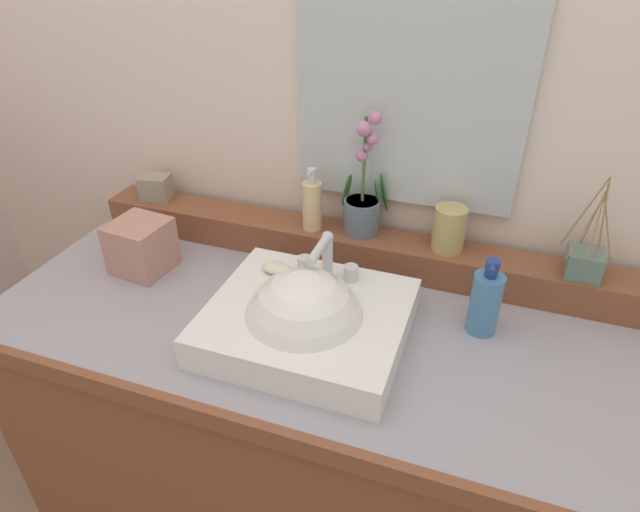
{
  "coord_description": "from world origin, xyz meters",
  "views": [
    {
      "loc": [
        0.3,
        -0.89,
        1.59
      ],
      "look_at": [
        -0.01,
        -0.02,
        1.0
      ],
      "focal_mm": 30.46,
      "sensor_mm": 36.0,
      "label": 1
    }
  ],
  "objects_px": {
    "sink_basin": "(306,325)",
    "soap_bar": "(276,268)",
    "trinket_box": "(156,187)",
    "reed_diffuser": "(584,262)",
    "tissue_box": "(141,246)",
    "soap_dispenser": "(312,204)",
    "potted_plant": "(363,202)",
    "lotion_bottle": "(485,302)",
    "tumbler_cup": "(449,229)"
  },
  "relations": [
    {
      "from": "sink_basin",
      "to": "tissue_box",
      "type": "relative_size",
      "value": 3.14
    },
    {
      "from": "potted_plant",
      "to": "tissue_box",
      "type": "bearing_deg",
      "value": -155.94
    },
    {
      "from": "soap_bar",
      "to": "trinket_box",
      "type": "bearing_deg",
      "value": 154.89
    },
    {
      "from": "reed_diffuser",
      "to": "trinket_box",
      "type": "relative_size",
      "value": 2.97
    },
    {
      "from": "potted_plant",
      "to": "tissue_box",
      "type": "height_order",
      "value": "potted_plant"
    },
    {
      "from": "soap_bar",
      "to": "trinket_box",
      "type": "relative_size",
      "value": 0.88
    },
    {
      "from": "lotion_bottle",
      "to": "sink_basin",
      "type": "bearing_deg",
      "value": -156.21
    },
    {
      "from": "sink_basin",
      "to": "reed_diffuser",
      "type": "xyz_separation_m",
      "value": [
        0.54,
        0.31,
        0.08
      ]
    },
    {
      "from": "sink_basin",
      "to": "soap_bar",
      "type": "relative_size",
      "value": 5.84
    },
    {
      "from": "lotion_bottle",
      "to": "soap_bar",
      "type": "bearing_deg",
      "value": -174.8
    },
    {
      "from": "soap_bar",
      "to": "tissue_box",
      "type": "distance_m",
      "value": 0.37
    },
    {
      "from": "sink_basin",
      "to": "trinket_box",
      "type": "distance_m",
      "value": 0.66
    },
    {
      "from": "soap_bar",
      "to": "trinket_box",
      "type": "height_order",
      "value": "trinket_box"
    },
    {
      "from": "soap_bar",
      "to": "potted_plant",
      "type": "relative_size",
      "value": 0.23
    },
    {
      "from": "sink_basin",
      "to": "soap_bar",
      "type": "height_order",
      "value": "sink_basin"
    },
    {
      "from": "tumbler_cup",
      "to": "trinket_box",
      "type": "xyz_separation_m",
      "value": [
        -0.81,
        0.0,
        -0.02
      ]
    },
    {
      "from": "soap_dispenser",
      "to": "tissue_box",
      "type": "bearing_deg",
      "value": -152.55
    },
    {
      "from": "soap_bar",
      "to": "soap_dispenser",
      "type": "distance_m",
      "value": 0.21
    },
    {
      "from": "reed_diffuser",
      "to": "trinket_box",
      "type": "xyz_separation_m",
      "value": [
        -1.11,
        0.01,
        -0.0
      ]
    },
    {
      "from": "tumbler_cup",
      "to": "lotion_bottle",
      "type": "xyz_separation_m",
      "value": [
        0.11,
        -0.17,
        -0.06
      ]
    },
    {
      "from": "reed_diffuser",
      "to": "lotion_bottle",
      "type": "bearing_deg",
      "value": -140.0
    },
    {
      "from": "soap_dispenser",
      "to": "reed_diffuser",
      "type": "distance_m",
      "value": 0.64
    },
    {
      "from": "soap_dispenser",
      "to": "lotion_bottle",
      "type": "bearing_deg",
      "value": -19.58
    },
    {
      "from": "trinket_box",
      "to": "tissue_box",
      "type": "height_order",
      "value": "trinket_box"
    },
    {
      "from": "reed_diffuser",
      "to": "sink_basin",
      "type": "bearing_deg",
      "value": -149.81
    },
    {
      "from": "soap_bar",
      "to": "tumbler_cup",
      "type": "bearing_deg",
      "value": 31.16
    },
    {
      "from": "potted_plant",
      "to": "lotion_bottle",
      "type": "xyz_separation_m",
      "value": [
        0.32,
        -0.19,
        -0.09
      ]
    },
    {
      "from": "soap_dispenser",
      "to": "trinket_box",
      "type": "bearing_deg",
      "value": 178.25
    },
    {
      "from": "sink_basin",
      "to": "lotion_bottle",
      "type": "relative_size",
      "value": 2.31
    },
    {
      "from": "trinket_box",
      "to": "tissue_box",
      "type": "xyz_separation_m",
      "value": [
        0.09,
        -0.21,
        -0.05
      ]
    },
    {
      "from": "potted_plant",
      "to": "tissue_box",
      "type": "xyz_separation_m",
      "value": [
        -0.5,
        -0.22,
        -0.1
      ]
    },
    {
      "from": "sink_basin",
      "to": "soap_dispenser",
      "type": "xyz_separation_m",
      "value": [
        -0.1,
        0.31,
        0.12
      ]
    },
    {
      "from": "trinket_box",
      "to": "potted_plant",
      "type": "bearing_deg",
      "value": -10.06
    },
    {
      "from": "reed_diffuser",
      "to": "tissue_box",
      "type": "bearing_deg",
      "value": -168.98
    },
    {
      "from": "potted_plant",
      "to": "tumbler_cup",
      "type": "distance_m",
      "value": 0.22
    },
    {
      "from": "tumbler_cup",
      "to": "sink_basin",
      "type": "bearing_deg",
      "value": -126.42
    },
    {
      "from": "soap_dispenser",
      "to": "tumbler_cup",
      "type": "relative_size",
      "value": 1.49
    },
    {
      "from": "soap_dispenser",
      "to": "tissue_box",
      "type": "height_order",
      "value": "soap_dispenser"
    },
    {
      "from": "soap_dispenser",
      "to": "trinket_box",
      "type": "height_order",
      "value": "soap_dispenser"
    },
    {
      "from": "soap_bar",
      "to": "tumbler_cup",
      "type": "height_order",
      "value": "tumbler_cup"
    },
    {
      "from": "trinket_box",
      "to": "soap_dispenser",
      "type": "bearing_deg",
      "value": -13.07
    },
    {
      "from": "trinket_box",
      "to": "tumbler_cup",
      "type": "bearing_deg",
      "value": -11.51
    },
    {
      "from": "soap_dispenser",
      "to": "lotion_bottle",
      "type": "relative_size",
      "value": 0.92
    },
    {
      "from": "soap_bar",
      "to": "tumbler_cup",
      "type": "distance_m",
      "value": 0.41
    },
    {
      "from": "soap_dispenser",
      "to": "sink_basin",
      "type": "bearing_deg",
      "value": -72.21
    },
    {
      "from": "soap_bar",
      "to": "lotion_bottle",
      "type": "height_order",
      "value": "lotion_bottle"
    },
    {
      "from": "potted_plant",
      "to": "tissue_box",
      "type": "distance_m",
      "value": 0.56
    },
    {
      "from": "sink_basin",
      "to": "soap_bar",
      "type": "bearing_deg",
      "value": 135.43
    },
    {
      "from": "tumbler_cup",
      "to": "soap_dispenser",
      "type": "bearing_deg",
      "value": -178.0
    },
    {
      "from": "sink_basin",
      "to": "tumbler_cup",
      "type": "distance_m",
      "value": 0.41
    }
  ]
}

